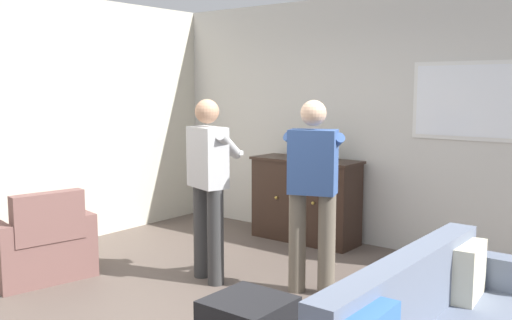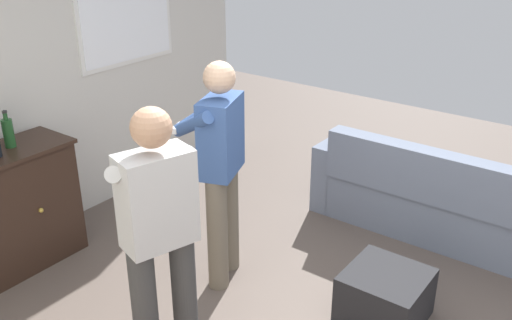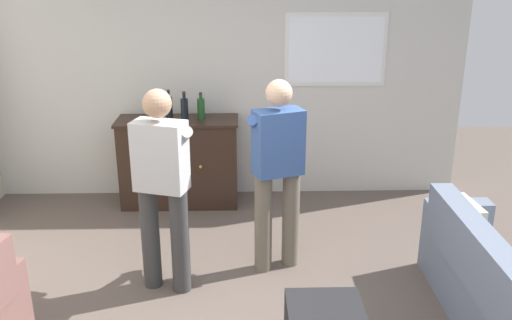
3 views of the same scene
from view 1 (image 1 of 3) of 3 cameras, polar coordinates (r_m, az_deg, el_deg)
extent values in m
plane|color=brown|center=(4.75, -5.34, -14.84)|extent=(10.40, 10.40, 0.00)
cube|color=beige|center=(6.59, 10.68, 3.81)|extent=(5.20, 0.12, 2.80)
cube|color=silver|center=(6.07, 20.32, 5.57)|extent=(1.10, 0.02, 0.79)
cube|color=white|center=(6.06, 20.31, 5.57)|extent=(1.02, 0.03, 0.71)
cube|color=beige|center=(6.54, -22.68, 3.35)|extent=(0.12, 5.20, 2.80)
cube|color=slate|center=(3.42, 14.70, -12.68)|extent=(0.18, 1.90, 0.42)
cube|color=slate|center=(4.38, 22.65, -12.83)|extent=(0.55, 0.18, 0.64)
cube|color=beige|center=(4.01, 20.51, -10.37)|extent=(0.18, 0.41, 0.36)
cube|color=brown|center=(5.81, -20.80, -9.03)|extent=(0.75, 0.75, 0.40)
cube|color=brown|center=(5.47, -20.06, -5.41)|extent=(0.26, 0.65, 0.45)
cube|color=brown|center=(5.92, -17.36, -7.59)|extent=(0.65, 0.24, 0.60)
cube|color=black|center=(6.67, 4.97, -4.13)|extent=(1.25, 0.44, 0.94)
cube|color=black|center=(6.59, 5.01, -0.01)|extent=(1.29, 0.48, 0.03)
sphere|color=#B79338|center=(6.61, 2.03, -3.79)|extent=(0.04, 0.04, 0.04)
sphere|color=#B79338|center=(6.33, 5.70, -4.32)|extent=(0.04, 0.04, 0.04)
cylinder|color=black|center=(6.61, 4.41, 1.22)|extent=(0.07, 0.07, 0.25)
cylinder|color=black|center=(6.60, 4.43, 2.55)|extent=(0.03, 0.03, 0.06)
cylinder|color=#262626|center=(6.59, 4.43, 2.89)|extent=(0.03, 0.03, 0.02)
cylinder|color=black|center=(6.48, 5.40, 1.05)|extent=(0.08, 0.08, 0.24)
cylinder|color=black|center=(6.47, 5.41, 2.37)|extent=(0.03, 0.03, 0.06)
cylinder|color=#262626|center=(6.46, 5.42, 2.71)|extent=(0.04, 0.04, 0.02)
cylinder|color=#1E4C23|center=(6.47, 7.05, 0.91)|extent=(0.08, 0.08, 0.21)
cylinder|color=#1E4C23|center=(6.45, 7.07, 2.09)|extent=(0.03, 0.03, 0.05)
cylinder|color=#262626|center=(6.45, 7.08, 2.39)|extent=(0.04, 0.04, 0.02)
cylinder|color=#383838|center=(5.43, -5.48, -7.09)|extent=(0.15, 0.15, 0.88)
cylinder|color=#383838|center=(5.21, -4.07, -7.69)|extent=(0.15, 0.15, 0.88)
cube|color=#B7B7B7|center=(5.18, -4.87, 0.28)|extent=(0.45, 0.33, 0.55)
sphere|color=tan|center=(5.15, -4.92, 4.86)|extent=(0.22, 0.22, 0.22)
cylinder|color=#B7B7B7|center=(5.35, -4.01, 1.69)|extent=(0.40, 0.34, 0.29)
cylinder|color=#B7B7B7|center=(5.16, -2.71, 1.49)|extent=(0.22, 0.44, 0.29)
cube|color=white|center=(5.35, -1.90, 0.78)|extent=(0.16, 0.08, 0.04)
cylinder|color=#6B6051|center=(5.04, 4.14, -8.21)|extent=(0.15, 0.15, 0.88)
cylinder|color=#6B6051|center=(4.99, 7.08, -8.42)|extent=(0.15, 0.15, 0.88)
cube|color=#385693|center=(4.87, 5.71, -0.19)|extent=(0.45, 0.35, 0.55)
sphere|color=#D8AD8C|center=(4.83, 5.77, 4.70)|extent=(0.22, 0.22, 0.22)
cylinder|color=#385693|center=(5.04, 4.83, 1.33)|extent=(0.20, 0.44, 0.29)
cylinder|color=#385693|center=(4.99, 7.40, 1.24)|extent=(0.41, 0.32, 0.29)
cube|color=white|center=(5.18, 6.46, 0.53)|extent=(0.15, 0.09, 0.04)
camera|label=2|loc=(5.72, -35.00, 14.19)|focal=40.00mm
camera|label=3|loc=(3.02, -61.29, 19.23)|focal=40.00mm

